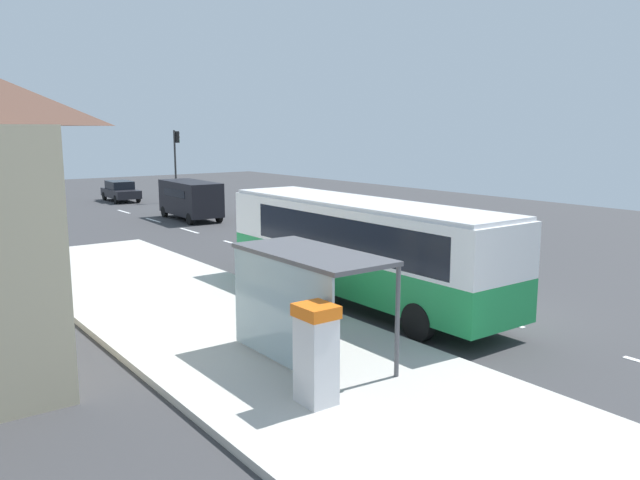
{
  "coord_description": "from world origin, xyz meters",
  "views": [
    {
      "loc": [
        -14.19,
        -12.15,
        5.34
      ],
      "look_at": [
        -1.0,
        5.58,
        1.5
      ],
      "focal_mm": 35.67,
      "sensor_mm": 36.0,
      "label": 1
    }
  ],
  "objects_px": {
    "recycling_bin_orange": "(286,292)",
    "recycling_bin_blue": "(273,287)",
    "recycling_bin_green": "(314,302)",
    "recycling_bin_red": "(299,297)",
    "traffic_light_far_side": "(51,161)",
    "ticket_machine": "(316,353)",
    "white_van": "(190,197)",
    "traffic_light_near_side": "(176,155)",
    "bus_shelter": "(300,279)",
    "sedan_near": "(120,191)",
    "bus": "(359,245)"
  },
  "relations": [
    {
      "from": "white_van",
      "to": "ticket_machine",
      "type": "distance_m",
      "value": 27.54
    },
    {
      "from": "sedan_near",
      "to": "traffic_light_far_side",
      "type": "xyz_separation_m",
      "value": [
        -5.4,
        -2.4,
        2.46
      ]
    },
    {
      "from": "recycling_bin_blue",
      "to": "bus_shelter",
      "type": "bearing_deg",
      "value": -115.62
    },
    {
      "from": "ticket_machine",
      "to": "bus_shelter",
      "type": "relative_size",
      "value": 0.48
    },
    {
      "from": "recycling_bin_red",
      "to": "bus_shelter",
      "type": "xyz_separation_m",
      "value": [
        -2.21,
        -3.21,
        1.44
      ]
    },
    {
      "from": "sedan_near",
      "to": "bus_shelter",
      "type": "height_order",
      "value": "bus_shelter"
    },
    {
      "from": "recycling_bin_blue",
      "to": "recycling_bin_green",
      "type": "bearing_deg",
      "value": -90.0
    },
    {
      "from": "recycling_bin_red",
      "to": "sedan_near",
      "type": "bearing_deg",
      "value": 78.87
    },
    {
      "from": "ticket_machine",
      "to": "bus",
      "type": "bearing_deg",
      "value": 44.05
    },
    {
      "from": "sedan_near",
      "to": "recycling_bin_orange",
      "type": "height_order",
      "value": "sedan_near"
    },
    {
      "from": "recycling_bin_blue",
      "to": "traffic_light_far_side",
      "type": "distance_m",
      "value": 29.4
    },
    {
      "from": "recycling_bin_blue",
      "to": "bus_shelter",
      "type": "xyz_separation_m",
      "value": [
        -2.21,
        -4.61,
        1.44
      ]
    },
    {
      "from": "ticket_machine",
      "to": "recycling_bin_orange",
      "type": "xyz_separation_m",
      "value": [
        3.2,
        5.87,
        -0.52
      ]
    },
    {
      "from": "white_van",
      "to": "recycling_bin_blue",
      "type": "distance_m",
      "value": 20.29
    },
    {
      "from": "bus",
      "to": "sedan_near",
      "type": "relative_size",
      "value": 2.46
    },
    {
      "from": "white_van",
      "to": "traffic_light_far_side",
      "type": "height_order",
      "value": "traffic_light_far_side"
    },
    {
      "from": "bus",
      "to": "recycling_bin_green",
      "type": "bearing_deg",
      "value": -157.41
    },
    {
      "from": "white_van",
      "to": "recycling_bin_green",
      "type": "distance_m",
      "value": 22.29
    },
    {
      "from": "white_van",
      "to": "recycling_bin_green",
      "type": "height_order",
      "value": "white_van"
    },
    {
      "from": "recycling_bin_green",
      "to": "traffic_light_near_side",
      "type": "height_order",
      "value": "traffic_light_near_side"
    },
    {
      "from": "ticket_machine",
      "to": "recycling_bin_orange",
      "type": "bearing_deg",
      "value": 61.39
    },
    {
      "from": "recycling_bin_red",
      "to": "bus_shelter",
      "type": "height_order",
      "value": "bus_shelter"
    },
    {
      "from": "traffic_light_near_side",
      "to": "traffic_light_far_side",
      "type": "relative_size",
      "value": 1.09
    },
    {
      "from": "bus",
      "to": "sedan_near",
      "type": "distance_m",
      "value": 32.99
    },
    {
      "from": "recycling_bin_red",
      "to": "bus_shelter",
      "type": "relative_size",
      "value": 0.24
    },
    {
      "from": "bus",
      "to": "ticket_machine",
      "type": "relative_size",
      "value": 5.68
    },
    {
      "from": "sedan_near",
      "to": "recycling_bin_red",
      "type": "relative_size",
      "value": 4.71
    },
    {
      "from": "recycling_bin_green",
      "to": "recycling_bin_red",
      "type": "relative_size",
      "value": 1.0
    },
    {
      "from": "recycling_bin_orange",
      "to": "traffic_light_far_side",
      "type": "bearing_deg",
      "value": 87.9
    },
    {
      "from": "recycling_bin_orange",
      "to": "bus_shelter",
      "type": "bearing_deg",
      "value": -119.47
    },
    {
      "from": "bus",
      "to": "white_van",
      "type": "relative_size",
      "value": 2.09
    },
    {
      "from": "ticket_machine",
      "to": "recycling_bin_orange",
      "type": "height_order",
      "value": "ticket_machine"
    },
    {
      "from": "bus",
      "to": "recycling_bin_blue",
      "type": "xyz_separation_m",
      "value": [
        -2.49,
        1.06,
        -1.19
      ]
    },
    {
      "from": "white_van",
      "to": "recycling_bin_green",
      "type": "bearing_deg",
      "value": -106.69
    },
    {
      "from": "recycling_bin_blue",
      "to": "ticket_machine",
      "type": "bearing_deg",
      "value": -115.98
    },
    {
      "from": "recycling_bin_blue",
      "to": "sedan_near",
      "type": "bearing_deg",
      "value": 78.4
    },
    {
      "from": "recycling_bin_orange",
      "to": "recycling_bin_blue",
      "type": "relative_size",
      "value": 1.0
    },
    {
      "from": "sedan_near",
      "to": "recycling_bin_green",
      "type": "xyz_separation_m",
      "value": [
        -6.5,
        -33.77,
        -0.14
      ]
    },
    {
      "from": "recycling_bin_red",
      "to": "recycling_bin_blue",
      "type": "xyz_separation_m",
      "value": [
        0.0,
        1.4,
        0.0
      ]
    },
    {
      "from": "recycling_bin_red",
      "to": "bus_shelter",
      "type": "bearing_deg",
      "value": -124.54
    },
    {
      "from": "recycling_bin_orange",
      "to": "traffic_light_far_side",
      "type": "distance_m",
      "value": 30.1
    },
    {
      "from": "recycling_bin_orange",
      "to": "bus",
      "type": "bearing_deg",
      "value": -8.34
    },
    {
      "from": "white_van",
      "to": "traffic_light_near_side",
      "type": "bearing_deg",
      "value": 70.34
    },
    {
      "from": "traffic_light_far_side",
      "to": "bus_shelter",
      "type": "relative_size",
      "value": 1.22
    },
    {
      "from": "recycling_bin_green",
      "to": "traffic_light_far_side",
      "type": "relative_size",
      "value": 0.19
    },
    {
      "from": "recycling_bin_blue",
      "to": "traffic_light_near_side",
      "type": "distance_m",
      "value": 30.21
    },
    {
      "from": "ticket_machine",
      "to": "traffic_light_far_side",
      "type": "relative_size",
      "value": 0.4
    },
    {
      "from": "white_van",
      "to": "sedan_near",
      "type": "bearing_deg",
      "value": 89.53
    },
    {
      "from": "bus",
      "to": "sedan_near",
      "type": "xyz_separation_m",
      "value": [
        4.01,
        32.73,
        -1.05
      ]
    },
    {
      "from": "sedan_near",
      "to": "bus_shelter",
      "type": "distance_m",
      "value": 37.34
    }
  ]
}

